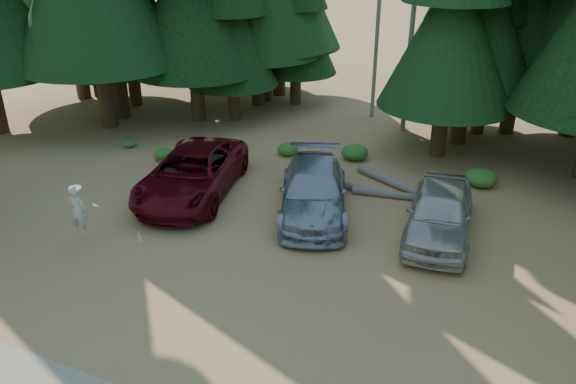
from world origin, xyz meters
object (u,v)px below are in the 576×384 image
(red_pickup, at_px, (192,173))
(log_right, at_px, (411,197))
(silver_minivan_center, at_px, (314,191))
(silver_minivan_right, at_px, (440,212))
(log_left, at_px, (329,181))
(frisbee_player, at_px, (78,210))
(log_mid, at_px, (396,184))

(red_pickup, height_order, log_right, red_pickup)
(silver_minivan_center, distance_m, silver_minivan_right, 4.31)
(log_right, bearing_deg, red_pickup, -167.89)
(log_left, height_order, log_right, same)
(frisbee_player, relative_size, log_mid, 0.41)
(log_mid, relative_size, log_right, 0.89)
(log_mid, bearing_deg, log_left, -135.18)
(red_pickup, relative_size, log_mid, 1.61)
(log_left, xyz_separation_m, log_right, (3.24, -0.09, 0.00))
(red_pickup, height_order, silver_minivan_right, red_pickup)
(silver_minivan_center, bearing_deg, silver_minivan_right, -19.21)
(silver_minivan_right, distance_m, log_right, 2.71)
(frisbee_player, xyz_separation_m, log_left, (5.46, 7.53, -1.16))
(silver_minivan_right, xyz_separation_m, log_right, (-1.38, 2.23, -0.72))
(silver_minivan_center, height_order, silver_minivan_right, silver_minivan_right)
(silver_minivan_right, distance_m, log_left, 5.21)
(silver_minivan_center, distance_m, log_right, 3.80)
(red_pickup, distance_m, silver_minivan_center, 4.68)
(log_right, bearing_deg, log_mid, 123.77)
(red_pickup, relative_size, frisbee_player, 3.90)
(silver_minivan_center, height_order, log_mid, silver_minivan_center)
(silver_minivan_right, bearing_deg, red_pickup, 177.76)
(log_left, distance_m, log_right, 3.24)
(log_mid, bearing_deg, silver_minivan_center, -96.77)
(silver_minivan_center, xyz_separation_m, log_right, (2.93, 2.32, -0.68))
(red_pickup, xyz_separation_m, silver_minivan_right, (8.97, 0.56, -0.01))
(red_pickup, bearing_deg, silver_minivan_right, -8.77)
(silver_minivan_right, height_order, log_right, silver_minivan_right)
(log_left, bearing_deg, frisbee_player, -118.60)
(log_mid, bearing_deg, silver_minivan_right, -27.73)
(frisbee_player, bearing_deg, silver_minivan_center, -150.56)
(red_pickup, bearing_deg, silver_minivan_center, -6.65)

